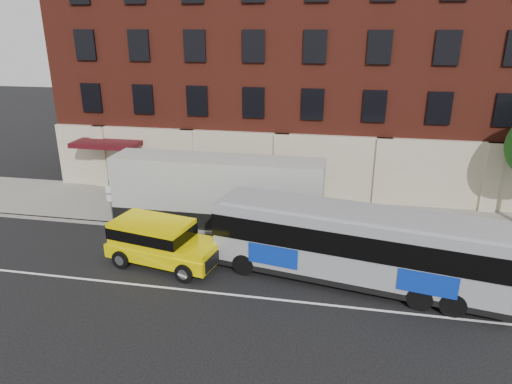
% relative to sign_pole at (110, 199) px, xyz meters
% --- Properties ---
extents(ground, '(120.00, 120.00, 0.00)m').
position_rel_sign_pole_xyz_m(ground, '(8.50, -6.15, -1.45)').
color(ground, black).
rests_on(ground, ground).
extents(sidewalk, '(60.00, 6.00, 0.15)m').
position_rel_sign_pole_xyz_m(sidewalk, '(8.50, 2.85, -1.38)').
color(sidewalk, gray).
rests_on(sidewalk, ground).
extents(kerb, '(60.00, 0.25, 0.15)m').
position_rel_sign_pole_xyz_m(kerb, '(8.50, -0.15, -1.38)').
color(kerb, gray).
rests_on(kerb, ground).
extents(lane_line, '(60.00, 0.12, 0.01)m').
position_rel_sign_pole_xyz_m(lane_line, '(8.50, -5.65, -1.45)').
color(lane_line, white).
rests_on(lane_line, ground).
extents(building, '(30.00, 12.10, 15.00)m').
position_rel_sign_pole_xyz_m(building, '(8.49, 10.77, 6.13)').
color(building, maroon).
rests_on(building, sidewalk).
extents(sign_pole, '(0.30, 0.20, 2.50)m').
position_rel_sign_pole_xyz_m(sign_pole, '(0.00, 0.00, 0.00)').
color(sign_pole, slate).
rests_on(sign_pole, ground).
extents(city_bus, '(12.11, 4.64, 3.25)m').
position_rel_sign_pole_xyz_m(city_bus, '(12.86, -3.67, 0.34)').
color(city_bus, '#94969D').
rests_on(city_bus, ground).
extents(yellow_suv, '(5.48, 3.10, 2.04)m').
position_rel_sign_pole_xyz_m(yellow_suv, '(4.26, -3.67, -0.28)').
color(yellow_suv, '#FFE500').
rests_on(yellow_suv, ground).
extents(shipping_container, '(11.23, 2.43, 3.74)m').
position_rel_sign_pole_xyz_m(shipping_container, '(5.69, 1.12, 0.40)').
color(shipping_container, black).
rests_on(shipping_container, ground).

